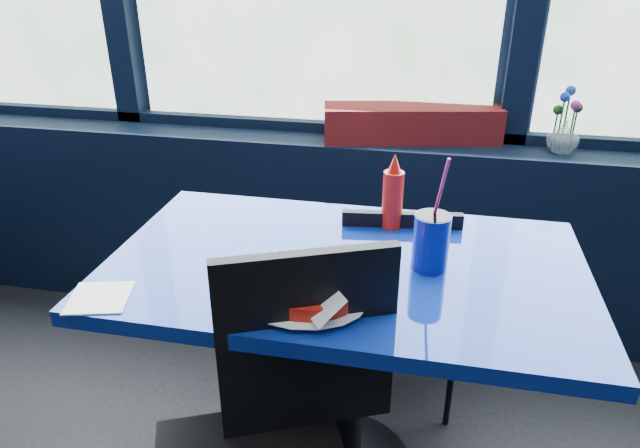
{
  "coord_description": "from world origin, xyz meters",
  "views": [
    {
      "loc": [
        0.49,
        0.75,
        1.47
      ],
      "look_at": [
        0.24,
        1.98,
        0.86
      ],
      "focal_mm": 32.0,
      "sensor_mm": 36.0,
      "label": 1
    }
  ],
  "objects_px": {
    "chair_near_back": "(402,295)",
    "near_table": "(344,320)",
    "planter_box": "(412,123)",
    "flower_vase": "(564,133)",
    "food_basket": "(306,291)",
    "ketchup_bottle": "(393,195)",
    "soda_cup": "(431,241)",
    "chair_near_front": "(276,432)"
  },
  "relations": [
    {
      "from": "near_table",
      "to": "food_basket",
      "type": "distance_m",
      "value": 0.3
    },
    {
      "from": "planter_box",
      "to": "chair_near_back",
      "type": "bearing_deg",
      "value": -98.21
    },
    {
      "from": "near_table",
      "to": "chair_near_front",
      "type": "height_order",
      "value": "chair_near_front"
    },
    {
      "from": "food_basket",
      "to": "chair_near_back",
      "type": "bearing_deg",
      "value": 64.66
    },
    {
      "from": "chair_near_back",
      "to": "food_basket",
      "type": "xyz_separation_m",
      "value": [
        -0.19,
        -0.54,
        0.33
      ]
    },
    {
      "from": "planter_box",
      "to": "flower_vase",
      "type": "height_order",
      "value": "flower_vase"
    },
    {
      "from": "soda_cup",
      "to": "chair_near_back",
      "type": "bearing_deg",
      "value": 102.39
    },
    {
      "from": "chair_near_back",
      "to": "near_table",
      "type": "bearing_deg",
      "value": 60.19
    },
    {
      "from": "near_table",
      "to": "food_basket",
      "type": "xyz_separation_m",
      "value": [
        -0.05,
        -0.21,
        0.22
      ]
    },
    {
      "from": "ketchup_bottle",
      "to": "soda_cup",
      "type": "xyz_separation_m",
      "value": [
        0.11,
        -0.22,
        -0.02
      ]
    },
    {
      "from": "near_table",
      "to": "planter_box",
      "type": "xyz_separation_m",
      "value": [
        0.11,
        0.89,
        0.3
      ]
    },
    {
      "from": "chair_near_back",
      "to": "ketchup_bottle",
      "type": "relative_size",
      "value": 3.66
    },
    {
      "from": "food_basket",
      "to": "planter_box",
      "type": "bearing_deg",
      "value": 75.92
    },
    {
      "from": "chair_near_front",
      "to": "soda_cup",
      "type": "distance_m",
      "value": 0.57
    },
    {
      "from": "chair_near_front",
      "to": "soda_cup",
      "type": "height_order",
      "value": "soda_cup"
    },
    {
      "from": "planter_box",
      "to": "food_basket",
      "type": "bearing_deg",
      "value": -109.71
    },
    {
      "from": "chair_near_front",
      "to": "planter_box",
      "type": "xyz_separation_m",
      "value": [
        0.19,
        1.27,
        0.34
      ]
    },
    {
      "from": "soda_cup",
      "to": "ketchup_bottle",
      "type": "bearing_deg",
      "value": 117.64
    },
    {
      "from": "chair_near_back",
      "to": "flower_vase",
      "type": "bearing_deg",
      "value": -141.4
    },
    {
      "from": "ketchup_bottle",
      "to": "food_basket",
      "type": "bearing_deg",
      "value": -108.97
    },
    {
      "from": "near_table",
      "to": "planter_box",
      "type": "bearing_deg",
      "value": 83.13
    },
    {
      "from": "flower_vase",
      "to": "food_basket",
      "type": "distance_m",
      "value": 1.28
    },
    {
      "from": "chair_near_front",
      "to": "planter_box",
      "type": "height_order",
      "value": "planter_box"
    },
    {
      "from": "planter_box",
      "to": "flower_vase",
      "type": "xyz_separation_m",
      "value": [
        0.54,
        -0.04,
        0.01
      ]
    },
    {
      "from": "food_basket",
      "to": "chair_near_front",
      "type": "bearing_deg",
      "value": -106.05
    },
    {
      "from": "planter_box",
      "to": "ketchup_bottle",
      "type": "bearing_deg",
      "value": -102.39
    },
    {
      "from": "near_table",
      "to": "ketchup_bottle",
      "type": "height_order",
      "value": "ketchup_bottle"
    },
    {
      "from": "chair_near_front",
      "to": "chair_near_back",
      "type": "xyz_separation_m",
      "value": [
        0.22,
        0.71,
        -0.07
      ]
    },
    {
      "from": "flower_vase",
      "to": "ketchup_bottle",
      "type": "xyz_separation_m",
      "value": [
        -0.55,
        -0.63,
        -0.03
      ]
    },
    {
      "from": "chair_near_front",
      "to": "planter_box",
      "type": "distance_m",
      "value": 1.33
    },
    {
      "from": "flower_vase",
      "to": "chair_near_back",
      "type": "bearing_deg",
      "value": -134.21
    },
    {
      "from": "chair_near_front",
      "to": "food_basket",
      "type": "relative_size",
      "value": 3.38
    },
    {
      "from": "flower_vase",
      "to": "food_basket",
      "type": "relative_size",
      "value": 0.87
    },
    {
      "from": "near_table",
      "to": "planter_box",
      "type": "distance_m",
      "value": 0.95
    },
    {
      "from": "chair_near_front",
      "to": "planter_box",
      "type": "relative_size",
      "value": 1.38
    },
    {
      "from": "flower_vase",
      "to": "food_basket",
      "type": "height_order",
      "value": "flower_vase"
    },
    {
      "from": "chair_near_back",
      "to": "soda_cup",
      "type": "bearing_deg",
      "value": 95.19
    },
    {
      "from": "planter_box",
      "to": "flower_vase",
      "type": "bearing_deg",
      "value": -15.32
    },
    {
      "from": "food_basket",
      "to": "soda_cup",
      "type": "distance_m",
      "value": 0.35
    },
    {
      "from": "near_table",
      "to": "chair_near_front",
      "type": "xyz_separation_m",
      "value": [
        -0.09,
        -0.38,
        -0.04
      ]
    },
    {
      "from": "ketchup_bottle",
      "to": "soda_cup",
      "type": "distance_m",
      "value": 0.24
    },
    {
      "from": "chair_near_front",
      "to": "chair_near_back",
      "type": "relative_size",
      "value": 1.16
    }
  ]
}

